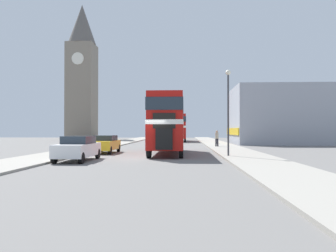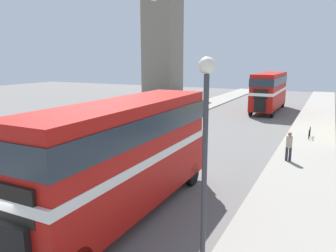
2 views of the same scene
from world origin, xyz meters
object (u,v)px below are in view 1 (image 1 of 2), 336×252
Objects in this scene: bus_distant at (178,126)px; pedestrian_walking at (217,137)px; car_parked_near at (78,148)px; street_lamp at (228,99)px; car_parked_mid at (106,144)px; double_decker_bus at (168,120)px; church_tower at (82,70)px; bicycle_on_pavement at (217,141)px.

bus_distant is 19.94m from pedestrian_walking.
car_parked_near is 2.51× the size of pedestrian_walking.
car_parked_mid is at bearing 157.99° from street_lamp.
double_decker_bus is at bearing -6.33° from car_parked_mid.
church_tower reaches higher than pedestrian_walking.
double_decker_bus is 48.30m from church_tower.
street_lamp is at bearing -93.55° from bicycle_on_pavement.
car_parked_near is 6.73m from car_parked_mid.
pedestrian_walking is 0.06× the size of church_tower.
car_parked_near is at bearing -129.89° from double_decker_bus.
church_tower is (-25.08, 32.58, 13.41)m from pedestrian_walking.
car_parked_near is 2.44× the size of bicycle_on_pavement.
bus_distant reaches higher than car_parked_mid.
double_decker_bus is 5.75× the size of bicycle_on_pavement.
church_tower is (-25.80, 25.73, 14.02)m from bicycle_on_pavement.
car_parked_mid is at bearing 89.60° from car_parked_near.
car_parked_near is 10.38m from street_lamp.
car_parked_near is 18.65m from pedestrian_walking.
church_tower is (-15.14, 48.35, 13.72)m from car_parked_near.
double_decker_bus is 2.45× the size of car_parked_mid.
pedestrian_walking is at bearing 42.45° from car_parked_mid.
street_lamp is (9.39, -3.79, 3.21)m from car_parked_mid.
church_tower is at bearing 110.05° from car_parked_mid.
car_parked_near is 52.50m from church_tower.
pedestrian_walking is (9.89, 9.04, 0.34)m from car_parked_mid.
car_parked_near reaches higher than car_parked_mid.
pedestrian_walking is 13.16m from street_lamp.
car_parked_mid is 46.39m from church_tower.
bus_distant is at bearing 81.15° from car_parked_near.
car_parked_near reaches higher than bicycle_on_pavement.
street_lamp is at bearing -92.22° from pedestrian_walking.
bicycle_on_pavement is 0.06× the size of church_tower.
bus_distant reaches higher than car_parked_near.
church_tower is at bearing 107.39° from car_parked_near.
double_decker_bus is 5.52m from street_lamp.
bus_distant is at bearing 79.19° from car_parked_mid.
car_parked_near is at bearing -162.69° from street_lamp.
bicycle_on_pavement is 39.04m from church_tower.
church_tower reaches higher than street_lamp.
car_parked_mid is 13.40m from pedestrian_walking.
bicycle_on_pavement is at bearing 86.45° from street_lamp.
car_parked_near is (-5.47, -35.15, -1.84)m from bus_distant.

